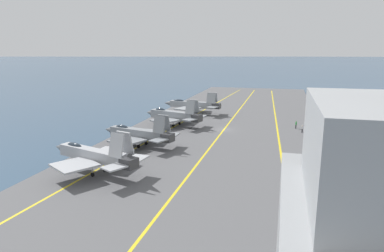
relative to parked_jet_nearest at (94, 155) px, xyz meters
name	(u,v)px	position (x,y,z in m)	size (l,w,h in m)	color
ground_plane	(224,131)	(32.25, -13.22, -3.12)	(2000.00, 2000.00, 0.00)	#334C66
carrier_deck	(224,130)	(32.25, -13.22, -2.92)	(176.33, 42.31, 0.40)	#565659
deck_stripe_foul_line	(278,133)	(32.25, -24.85, -2.71)	(158.70, 0.36, 0.01)	yellow
deck_stripe_centerline	(224,129)	(32.25, -13.22, -2.71)	(158.70, 0.36, 0.01)	yellow
deck_stripe_edge_line	(174,126)	(32.25, -1.58, -2.71)	(158.70, 0.36, 0.01)	yellow
parked_jet_nearest	(94,155)	(0.00, 0.00, 0.00)	(12.58, 16.17, 6.71)	#A8AAAF
parked_jet_second	(139,134)	(14.94, -0.28, -0.40)	(12.57, 15.22, 6.17)	gray
parked_jet_third	(173,115)	(33.30, -1.01, -0.29)	(12.69, 15.39, 6.37)	gray
parked_jet_fourth	(193,105)	(48.81, -1.56, -0.12)	(13.85, 16.73, 6.13)	#93999E
crew_green_vest	(296,124)	(37.28, -28.68, -1.74)	(0.42, 0.32, 1.77)	#232328
crew_white_vest	(302,128)	(33.57, -29.87, -1.77)	(0.30, 0.41, 1.73)	#232328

